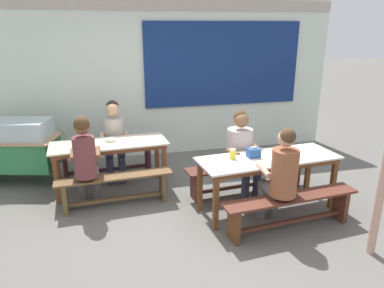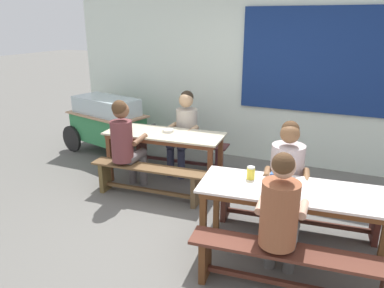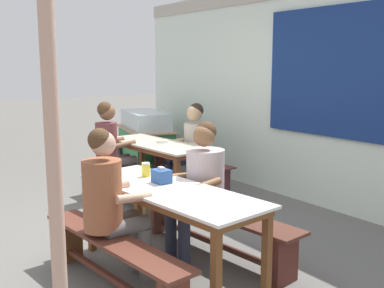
{
  "view_description": "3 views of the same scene",
  "coord_description": "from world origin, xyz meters",
  "views": [
    {
      "loc": [
        -0.96,
        -4.17,
        2.36
      ],
      "look_at": [
        0.2,
        0.66,
        0.73
      ],
      "focal_mm": 33.85,
      "sensor_mm": 36.0,
      "label": 1
    },
    {
      "loc": [
        1.36,
        -3.38,
        2.24
      ],
      "look_at": [
        -0.28,
        0.37,
        0.85
      ],
      "focal_mm": 34.25,
      "sensor_mm": 36.0,
      "label": 2
    },
    {
      "loc": [
        4.18,
        -2.16,
        1.77
      ],
      "look_at": [
        0.31,
        0.62,
        0.94
      ],
      "focal_mm": 43.11,
      "sensor_mm": 36.0,
      "label": 3
    }
  ],
  "objects": [
    {
      "name": "bench_near_back",
      "position": [
        0.98,
        0.41,
        0.31
      ],
      "size": [
        1.88,
        0.5,
        0.44
      ],
      "color": "#512A20",
      "rests_on": "ground_plane"
    },
    {
      "name": "person_left_back_turned",
      "position": [
        -1.28,
        0.46,
        0.73
      ],
      "size": [
        0.39,
        0.55,
        1.29
      ],
      "color": "#615A5B",
      "rests_on": "ground_plane"
    },
    {
      "name": "person_right_near_table",
      "position": [
        0.85,
        0.34,
        0.71
      ],
      "size": [
        0.51,
        0.61,
        1.25
      ],
      "color": "#2C3045",
      "rests_on": "ground_plane"
    },
    {
      "name": "ground_plane",
      "position": [
        0.0,
        0.0,
        0.0
      ],
      "size": [
        40.0,
        40.0,
        0.0
      ],
      "primitive_type": "plane",
      "color": "#63615C"
    },
    {
      "name": "dining_table_near",
      "position": [
        1.03,
        -0.14,
        0.66
      ],
      "size": [
        1.91,
        0.84,
        0.74
      ],
      "color": "silver",
      "rests_on": "ground_plane"
    },
    {
      "name": "condiment_jar",
      "position": [
        0.56,
        -0.08,
        0.8
      ],
      "size": [
        0.08,
        0.08,
        0.13
      ],
      "color": "yellow",
      "rests_on": "dining_table_near"
    },
    {
      "name": "dining_table_far",
      "position": [
        -0.96,
        0.97,
        0.66
      ],
      "size": [
        1.71,
        0.75,
        0.74
      ],
      "color": "beige",
      "rests_on": "ground_plane"
    },
    {
      "name": "tissue_box",
      "position": [
        0.84,
        -0.09,
        0.8
      ],
      "size": [
        0.16,
        0.13,
        0.14
      ],
      "color": "#295196",
      "rests_on": "dining_table_near"
    },
    {
      "name": "bench_near_front",
      "position": [
        1.09,
        -0.69,
        0.3
      ],
      "size": [
        1.74,
        0.45,
        0.44
      ],
      "color": "#5B2D21",
      "rests_on": "ground_plane"
    },
    {
      "name": "wooden_support_post",
      "position": [
        1.73,
        -1.33,
        1.1
      ],
      "size": [
        0.09,
        0.09,
        2.21
      ],
      "primitive_type": "cylinder",
      "color": "tan",
      "rests_on": "ground_plane"
    },
    {
      "name": "person_center_facing",
      "position": [
        -0.87,
        1.46,
        0.71
      ],
      "size": [
        0.44,
        0.59,
        1.24
      ],
      "color": "#2F344D",
      "rests_on": "ground_plane"
    },
    {
      "name": "bench_far_front",
      "position": [
        -0.92,
        0.41,
        0.29
      ],
      "size": [
        1.57,
        0.36,
        0.44
      ],
      "color": "brown",
      "rests_on": "ground_plane"
    },
    {
      "name": "person_near_front",
      "position": [
        0.96,
        -0.64,
        0.72
      ],
      "size": [
        0.43,
        0.54,
        1.29
      ],
      "color": "#62605D",
      "rests_on": "ground_plane"
    },
    {
      "name": "bench_far_back",
      "position": [
        -1.0,
        1.52,
        0.28
      ],
      "size": [
        1.58,
        0.42,
        0.44
      ],
      "color": "#522B2B",
      "rests_on": "ground_plane"
    },
    {
      "name": "food_cart",
      "position": [
        -2.45,
        1.64,
        0.59
      ],
      "size": [
        1.8,
        1.06,
        1.0
      ],
      "color": "#33864D",
      "rests_on": "ground_plane"
    },
    {
      "name": "soup_bowl",
      "position": [
        -0.94,
        1.03,
        0.76
      ],
      "size": [
        0.16,
        0.16,
        0.04
      ],
      "primitive_type": "cylinder",
      "color": "silver",
      "rests_on": "dining_table_far"
    },
    {
      "name": "backdrop_wall",
      "position": [
        0.07,
        2.45,
        1.47
      ],
      "size": [
        6.68,
        0.23,
        2.8
      ],
      "color": "silver",
      "rests_on": "ground_plane"
    }
  ]
}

